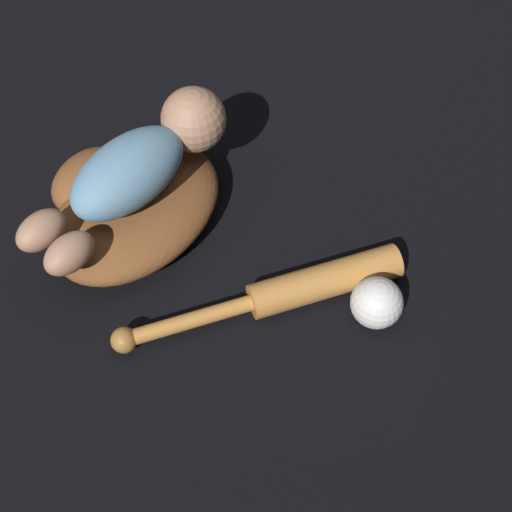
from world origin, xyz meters
TOP-DOWN VIEW (x-y plane):
  - ground_plane at (0.00, 0.00)m, footprint 6.00×6.00m
  - baseball_glove at (-0.01, 0.04)m, footprint 0.33×0.29m
  - baby_figure at (0.02, 0.01)m, footprint 0.37×0.17m
  - baseball_bat at (-0.01, -0.26)m, footprint 0.34×0.32m
  - baseball at (0.02, -0.37)m, footprint 0.08×0.08m

SIDE VIEW (x-z plane):
  - ground_plane at x=0.00m, z-range 0.00..0.00m
  - baseball_bat at x=-0.01m, z-range 0.00..0.05m
  - baseball at x=0.02m, z-range 0.00..0.08m
  - baseball_glove at x=-0.01m, z-range 0.00..0.08m
  - baby_figure at x=0.02m, z-range 0.08..0.18m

